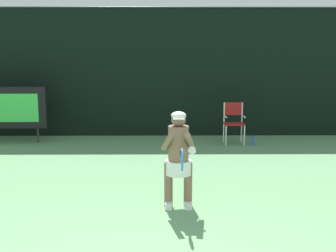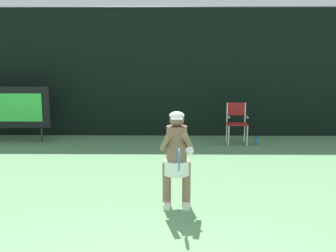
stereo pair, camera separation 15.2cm
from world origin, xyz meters
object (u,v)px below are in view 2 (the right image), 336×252
scoreboard (9,107)px  tennis_player (177,156)px  umpire_chair (237,121)px  water_bottle (256,141)px  tennis_racket (179,159)px

scoreboard → tennis_player: scoreboard is taller
tennis_player → umpire_chair: bearing=70.4°
water_bottle → scoreboard: bearing=176.6°
tennis_racket → water_bottle: bearing=60.5°
water_bottle → umpire_chair: bearing=152.7°
tennis_racket → scoreboard: bearing=123.1°
water_bottle → tennis_racket: tennis_racket is taller
scoreboard → umpire_chair: size_ratio=2.04×
tennis_player → tennis_racket: 0.65m
scoreboard → tennis_racket: bearing=-50.1°
tennis_player → tennis_racket: (0.03, -0.64, 0.11)m
umpire_chair → water_bottle: size_ratio=4.08×
scoreboard → tennis_racket: (4.46, -5.33, -0.03)m
scoreboard → tennis_racket: size_ratio=3.65×
umpire_chair → tennis_player: size_ratio=0.73×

